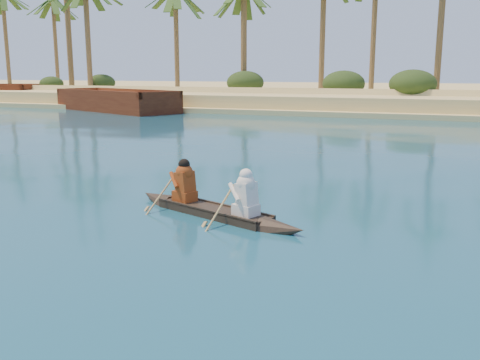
% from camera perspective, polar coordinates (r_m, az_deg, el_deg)
% --- Properties ---
extents(ground, '(160.00, 160.00, 0.00)m').
position_cam_1_polar(ground, '(19.43, -19.84, 1.60)').
color(ground, navy).
rests_on(ground, ground).
extents(sandy_embankment, '(150.00, 51.00, 1.50)m').
position_cam_1_polar(sandy_embankment, '(62.65, 9.61, 9.02)').
color(sandy_embankment, '#E2CA80').
rests_on(sandy_embankment, ground).
extents(palm_grove, '(110.00, 14.00, 16.00)m').
position_cam_1_polar(palm_grove, '(51.24, 7.08, 16.93)').
color(palm_grove, '#31541D').
rests_on(palm_grove, ground).
extents(shrub_cluster, '(100.00, 6.00, 2.40)m').
position_cam_1_polar(shrub_cluster, '(47.66, 5.83, 9.18)').
color(shrub_cluster, '#203312').
rests_on(shrub_cluster, ground).
extents(canoe, '(4.76, 2.31, 1.34)m').
position_cam_1_polar(canoe, '(11.76, -2.82, -2.58)').
color(canoe, '#2F261A').
rests_on(canoe, ground).
extents(barge_mid, '(12.43, 8.30, 1.97)m').
position_cam_1_polar(barge_mid, '(44.04, -13.05, 8.09)').
color(barge_mid, '#5B2813').
rests_on(barge_mid, ground).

